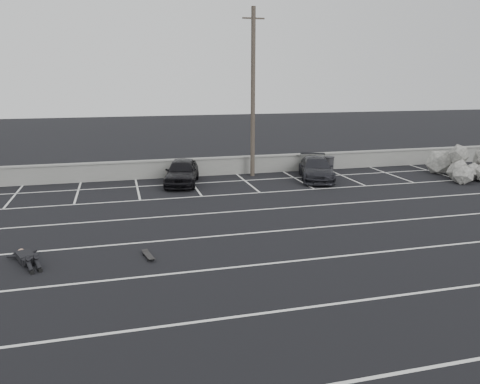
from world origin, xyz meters
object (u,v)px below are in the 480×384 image
object	(u,v)px
car_right	(316,169)
trash_bin	(329,165)
riprap_pile	(478,168)
skateboard	(148,255)
utility_pole	(253,93)
person	(25,253)
car_left	(182,172)

from	to	relation	value
car_right	trash_bin	bearing A→B (deg)	61.92
trash_bin	car_right	bearing A→B (deg)	-135.27
riprap_pile	skateboard	bearing A→B (deg)	-158.03
skateboard	trash_bin	bearing A→B (deg)	32.28
car_right	trash_bin	xyz separation A→B (m)	(1.47, 1.46, -0.11)
trash_bin	riprap_pile	bearing A→B (deg)	-22.59
utility_pole	person	xyz separation A→B (m)	(-10.78, -10.96, -4.58)
car_left	car_right	xyz separation A→B (m)	(7.62, -0.72, -0.07)
trash_bin	person	distance (m)	18.71
person	utility_pole	bearing A→B (deg)	22.62
riprap_pile	person	bearing A→B (deg)	-163.00
car_right	utility_pole	bearing A→B (deg)	166.54
skateboard	utility_pole	bearing A→B (deg)	47.64
skateboard	person	bearing A→B (deg)	157.29
utility_pole	riprap_pile	xyz separation A→B (m)	(12.69, -3.79, -4.28)
car_left	utility_pole	distance (m)	6.13
utility_pole	person	world-z (taller)	utility_pole
trash_bin	riprap_pile	world-z (taller)	riprap_pile
car_left	skateboard	xyz separation A→B (m)	(-2.57, -10.51, -0.62)
car_left	car_right	distance (m)	7.65
car_right	skateboard	world-z (taller)	car_right
riprap_pile	car_left	bearing A→B (deg)	171.39
car_left	skateboard	distance (m)	10.83
riprap_pile	person	distance (m)	24.54
car_right	riprap_pile	world-z (taller)	riprap_pile
utility_pole	trash_bin	xyz separation A→B (m)	(4.71, -0.47, -4.30)
car_right	utility_pole	world-z (taller)	utility_pole
car_right	trash_bin	world-z (taller)	car_right
car_left	trash_bin	bearing A→B (deg)	18.72
car_left	riprap_pile	xyz separation A→B (m)	(17.07, -2.59, -0.16)
car_left	skateboard	bearing A→B (deg)	-89.64
trash_bin	car_left	bearing A→B (deg)	-175.38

